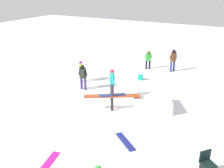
{
  "coord_description": "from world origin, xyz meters",
  "views": [
    {
      "loc": [
        -5.3,
        9.91,
        6.01
      ],
      "look_at": [
        0.0,
        0.0,
        1.44
      ],
      "focal_mm": 40.0,
      "sensor_mm": 36.0,
      "label": 1
    }
  ],
  "objects_px": {
    "bystander_black": "(83,76)",
    "rail_feature": "(112,97)",
    "bystander_yellow": "(81,70)",
    "backpack_on_snow": "(141,77)",
    "loose_snowboard_white": "(206,98)",
    "loose_snowboard_navy": "(125,142)",
    "bystander_green": "(148,59)",
    "folding_chair": "(207,164)",
    "loose_snowboard_magenta": "(49,162)",
    "bystander_brown": "(173,59)",
    "main_rider_on_rail": "(112,83)"
  },
  "relations": [
    {
      "from": "bystander_black",
      "to": "rail_feature",
      "type": "bearing_deg",
      "value": -28.13
    },
    {
      "from": "bystander_yellow",
      "to": "backpack_on_snow",
      "type": "bearing_deg",
      "value": 88.67
    },
    {
      "from": "loose_snowboard_white",
      "to": "loose_snowboard_navy",
      "type": "bearing_deg",
      "value": 32.26
    },
    {
      "from": "bystander_black",
      "to": "loose_snowboard_navy",
      "type": "bearing_deg",
      "value": -38.13
    },
    {
      "from": "bystander_black",
      "to": "bystander_green",
      "type": "xyz_separation_m",
      "value": [
        -2.06,
        -5.54,
        -0.1
      ]
    },
    {
      "from": "bystander_black",
      "to": "folding_chair",
      "type": "xyz_separation_m",
      "value": [
        -7.75,
        4.1,
        -0.46
      ]
    },
    {
      "from": "bystander_green",
      "to": "loose_snowboard_magenta",
      "type": "height_order",
      "value": "bystander_green"
    },
    {
      "from": "bystander_yellow",
      "to": "bystander_green",
      "type": "distance_m",
      "value": 5.4
    },
    {
      "from": "bystander_green",
      "to": "loose_snowboard_magenta",
      "type": "distance_m",
      "value": 11.73
    },
    {
      "from": "bystander_green",
      "to": "bystander_brown",
      "type": "height_order",
      "value": "bystander_brown"
    },
    {
      "from": "rail_feature",
      "to": "loose_snowboard_white",
      "type": "relative_size",
      "value": 2.02
    },
    {
      "from": "bystander_black",
      "to": "backpack_on_snow",
      "type": "distance_m",
      "value": 4.03
    },
    {
      "from": "bystander_yellow",
      "to": "loose_snowboard_navy",
      "type": "height_order",
      "value": "bystander_yellow"
    },
    {
      "from": "bystander_yellow",
      "to": "bystander_brown",
      "type": "distance_m",
      "value": 6.73
    },
    {
      "from": "rail_feature",
      "to": "main_rider_on_rail",
      "type": "height_order",
      "value": "main_rider_on_rail"
    },
    {
      "from": "bystander_black",
      "to": "loose_snowboard_white",
      "type": "bearing_deg",
      "value": 18.55
    },
    {
      "from": "rail_feature",
      "to": "main_rider_on_rail",
      "type": "xyz_separation_m",
      "value": [
        0.0,
        0.0,
        0.8
      ]
    },
    {
      "from": "bystander_yellow",
      "to": "loose_snowboard_white",
      "type": "bearing_deg",
      "value": 64.37
    },
    {
      "from": "bystander_green",
      "to": "folding_chair",
      "type": "distance_m",
      "value": 11.2
    },
    {
      "from": "loose_snowboard_magenta",
      "to": "loose_snowboard_navy",
      "type": "relative_size",
      "value": 0.92
    },
    {
      "from": "main_rider_on_rail",
      "to": "backpack_on_snow",
      "type": "relative_size",
      "value": 3.99
    },
    {
      "from": "loose_snowboard_navy",
      "to": "rail_feature",
      "type": "bearing_deg",
      "value": 167.69
    },
    {
      "from": "bystander_brown",
      "to": "loose_snowboard_white",
      "type": "bearing_deg",
      "value": 72.8
    },
    {
      "from": "backpack_on_snow",
      "to": "loose_snowboard_white",
      "type": "bearing_deg",
      "value": 160.49
    },
    {
      "from": "main_rider_on_rail",
      "to": "bystander_green",
      "type": "distance_m",
      "value": 7.16
    },
    {
      "from": "bystander_brown",
      "to": "loose_snowboard_navy",
      "type": "height_order",
      "value": "bystander_brown"
    },
    {
      "from": "folding_chair",
      "to": "backpack_on_snow",
      "type": "relative_size",
      "value": 2.59
    },
    {
      "from": "loose_snowboard_white",
      "to": "bystander_green",
      "type": "bearing_deg",
      "value": -72.72
    },
    {
      "from": "bystander_black",
      "to": "bystander_green",
      "type": "bearing_deg",
      "value": 70.47
    },
    {
      "from": "main_rider_on_rail",
      "to": "folding_chair",
      "type": "xyz_separation_m",
      "value": [
        -4.95,
        2.55,
        -1.1
      ]
    },
    {
      "from": "bystander_black",
      "to": "bystander_brown",
      "type": "distance_m",
      "value": 6.97
    },
    {
      "from": "bystander_yellow",
      "to": "loose_snowboard_magenta",
      "type": "height_order",
      "value": "bystander_yellow"
    },
    {
      "from": "bystander_green",
      "to": "loose_snowboard_navy",
      "type": "distance_m",
      "value": 9.59
    },
    {
      "from": "rail_feature",
      "to": "folding_chair",
      "type": "relative_size",
      "value": 2.89
    },
    {
      "from": "loose_snowboard_white",
      "to": "folding_chair",
      "type": "distance_m",
      "value": 6.35
    },
    {
      "from": "bystander_yellow",
      "to": "main_rider_on_rail",
      "type": "bearing_deg",
      "value": 20.67
    },
    {
      "from": "bystander_yellow",
      "to": "bystander_green",
      "type": "relative_size",
      "value": 1.03
    },
    {
      "from": "bystander_yellow",
      "to": "folding_chair",
      "type": "bearing_deg",
      "value": 24.89
    },
    {
      "from": "bystander_brown",
      "to": "folding_chair",
      "type": "height_order",
      "value": "bystander_brown"
    },
    {
      "from": "bystander_brown",
      "to": "loose_snowboard_white",
      "type": "relative_size",
      "value": 1.29
    },
    {
      "from": "loose_snowboard_white",
      "to": "loose_snowboard_navy",
      "type": "xyz_separation_m",
      "value": [
        2.21,
        5.85,
        0.0
      ]
    },
    {
      "from": "rail_feature",
      "to": "loose_snowboard_white",
      "type": "xyz_separation_m",
      "value": [
        -3.97,
        -3.71,
        -0.7
      ]
    },
    {
      "from": "bystander_brown",
      "to": "loose_snowboard_white",
      "type": "height_order",
      "value": "bystander_brown"
    },
    {
      "from": "folding_chair",
      "to": "bystander_green",
      "type": "bearing_deg",
      "value": 72.16
    },
    {
      "from": "loose_snowboard_white",
      "to": "loose_snowboard_navy",
      "type": "relative_size",
      "value": 0.93
    },
    {
      "from": "main_rider_on_rail",
      "to": "folding_chair",
      "type": "relative_size",
      "value": 1.54
    },
    {
      "from": "rail_feature",
      "to": "loose_snowboard_magenta",
      "type": "xyz_separation_m",
      "value": [
        0.12,
        4.6,
        -0.7
      ]
    },
    {
      "from": "bystander_yellow",
      "to": "rail_feature",
      "type": "bearing_deg",
      "value": 20.67
    },
    {
      "from": "loose_snowboard_navy",
      "to": "folding_chair",
      "type": "relative_size",
      "value": 1.54
    },
    {
      "from": "main_rider_on_rail",
      "to": "loose_snowboard_white",
      "type": "distance_m",
      "value": 5.64
    }
  ]
}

